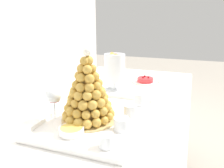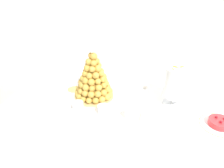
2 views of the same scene
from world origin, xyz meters
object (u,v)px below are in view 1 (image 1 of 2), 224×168
(croquembouche, at_px, (88,93))
(fruit_tart_plate, at_px, (145,81))
(dessert_cup_centre, at_px, (130,111))
(dessert_cup_mid_left, at_px, (121,124))
(serving_tray, at_px, (98,119))
(dessert_cup_mid_right, at_px, (139,100))
(macaron_goblet, at_px, (115,68))
(dessert_cup_left, at_px, (107,141))
(creme_brulee_ramekin, at_px, (72,130))
(wine_glass, at_px, (54,97))

(croquembouche, distance_m, fruit_tart_plate, 0.72)
(croquembouche, relative_size, dessert_cup_centre, 5.08)
(dessert_cup_mid_left, xyz_separation_m, dessert_cup_centre, (0.15, 0.00, -0.00))
(serving_tray, xyz_separation_m, dessert_cup_mid_left, (-0.07, -0.13, 0.03))
(dessert_cup_mid_right, xyz_separation_m, fruit_tart_plate, (0.45, 0.06, -0.02))
(dessert_cup_mid_left, bearing_deg, dessert_cup_centre, 0.69)
(dessert_cup_mid_left, height_order, dessert_cup_centre, same)
(dessert_cup_mid_left, height_order, fruit_tart_plate, dessert_cup_mid_left)
(fruit_tart_plate, bearing_deg, macaron_goblet, 146.59)
(dessert_cup_mid_left, distance_m, macaron_goblet, 0.57)
(macaron_goblet, bearing_deg, dessert_cup_left, -163.35)
(dessert_cup_mid_right, height_order, macaron_goblet, macaron_goblet)
(dessert_cup_mid_left, relative_size, creme_brulee_ramekin, 0.64)
(creme_brulee_ramekin, xyz_separation_m, wine_glass, (0.11, 0.15, 0.08))
(dessert_cup_mid_left, distance_m, dessert_cup_mid_right, 0.29)
(dessert_cup_mid_left, distance_m, creme_brulee_ramekin, 0.20)
(dessert_cup_mid_right, distance_m, macaron_goblet, 0.33)
(fruit_tart_plate, bearing_deg, dessert_cup_mid_left, -175.84)
(dessert_cup_mid_right, relative_size, macaron_goblet, 0.24)
(serving_tray, distance_m, dessert_cup_left, 0.24)
(dessert_cup_mid_left, distance_m, dessert_cup_centre, 0.15)
(macaron_goblet, bearing_deg, fruit_tart_plate, -33.41)
(macaron_goblet, bearing_deg, dessert_cup_mid_right, -136.88)
(serving_tray, bearing_deg, dessert_cup_left, -149.39)
(dessert_cup_left, bearing_deg, dessert_cup_centre, -1.94)
(serving_tray, height_order, macaron_goblet, macaron_goblet)
(dessert_cup_mid_left, distance_m, fruit_tart_plate, 0.75)
(dessert_cup_left, distance_m, dessert_cup_centre, 0.28)
(dessert_cup_left, xyz_separation_m, fruit_tart_plate, (0.88, 0.04, -0.02))
(croquembouche, height_order, wine_glass, croquembouche)
(croquembouche, xyz_separation_m, fruit_tart_plate, (0.70, -0.11, -0.12))
(dessert_cup_mid_right, bearing_deg, croquembouche, 145.92)
(fruit_tart_plate, bearing_deg, dessert_cup_mid_right, -172.74)
(dessert_cup_left, xyz_separation_m, dessert_cup_mid_left, (0.14, -0.01, 0.00))
(macaron_goblet, bearing_deg, dessert_cup_centre, -151.03)
(creme_brulee_ramekin, bearing_deg, dessert_cup_left, -104.81)
(wine_glass, bearing_deg, serving_tray, -74.64)
(macaron_goblet, xyz_separation_m, fruit_tart_plate, (0.23, -0.15, -0.13))
(croquembouche, height_order, macaron_goblet, croquembouche)
(creme_brulee_ramekin, bearing_deg, dessert_cup_mid_left, -61.94)
(croquembouche, xyz_separation_m, dessert_cup_mid_right, (0.25, -0.17, -0.10))
(croquembouche, bearing_deg, dessert_cup_left, -139.06)
(dessert_cup_mid_right, bearing_deg, dessert_cup_mid_left, 179.27)
(croquembouche, relative_size, dessert_cup_left, 6.05)
(creme_brulee_ramekin, bearing_deg, wine_glass, 52.99)
(creme_brulee_ramekin, relative_size, macaron_goblet, 0.40)
(dessert_cup_mid_left, bearing_deg, wine_glass, 86.68)
(serving_tray, height_order, dessert_cup_mid_left, dessert_cup_mid_left)
(dessert_cup_left, distance_m, macaron_goblet, 0.69)
(serving_tray, xyz_separation_m, wine_glass, (-0.05, 0.19, 0.10))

